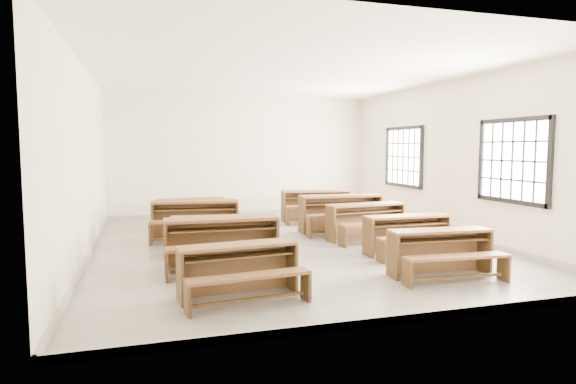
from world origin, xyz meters
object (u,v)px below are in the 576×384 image
object	(u,v)px
desk_set_3	(196,217)
desk_set_7	(367,219)
desk_set_5	(441,249)
desk_set_9	(317,203)
desk_set_6	(408,232)
desk_set_8	(341,211)
desk_set_0	(239,267)
desk_set_1	(222,239)
desk_set_4	(192,211)
desk_set_2	(211,231)

from	to	relation	value
desk_set_3	desk_set_7	distance (m)	3.41
desk_set_5	desk_set_9	distance (m)	5.34
desk_set_5	desk_set_7	distance (m)	2.77
desk_set_6	desk_set_8	xyz separation A→B (m)	(-0.24, 2.36, 0.08)
desk_set_0	desk_set_9	world-z (taller)	desk_set_9
desk_set_1	desk_set_5	xyz separation A→B (m)	(2.92, -1.32, -0.06)
desk_set_3	desk_set_4	bearing A→B (deg)	94.35
desk_set_2	desk_set_8	size ratio (longest dim) A/B	0.81
desk_set_3	desk_set_8	distance (m)	3.10
desk_set_7	desk_set_9	bearing A→B (deg)	87.02
desk_set_3	desk_set_6	size ratio (longest dim) A/B	1.20
desk_set_7	desk_set_8	distance (m)	0.97
desk_set_8	desk_set_0	bearing A→B (deg)	-125.10
desk_set_3	desk_set_5	world-z (taller)	desk_set_3
desk_set_6	desk_set_9	xyz separation A→B (m)	(-0.21, 3.98, 0.06)
desk_set_7	desk_set_4	bearing A→B (deg)	136.80
desk_set_6	desk_set_8	world-z (taller)	desk_set_8
desk_set_4	desk_set_5	size ratio (longest dim) A/B	1.01
desk_set_4	desk_set_7	xyz separation A→B (m)	(3.18, -2.46, 0.03)
desk_set_8	desk_set_7	bearing A→B (deg)	-79.23
desk_set_7	desk_set_2	bearing A→B (deg)	178.84
desk_set_3	desk_set_8	world-z (taller)	desk_set_8
desk_set_1	desk_set_6	distance (m)	3.19
desk_set_0	desk_set_6	size ratio (longest dim) A/B	1.02
desk_set_4	desk_set_5	world-z (taller)	desk_set_4
desk_set_1	desk_set_9	world-z (taller)	desk_set_1
desk_set_1	desk_set_8	world-z (taller)	desk_set_8
desk_set_2	desk_set_9	world-z (taller)	desk_set_9
desk_set_4	desk_set_2	bearing A→B (deg)	-92.14
desk_set_4	desk_set_8	xyz separation A→B (m)	(3.05, -1.50, 0.08)
desk_set_2	desk_set_3	xyz separation A→B (m)	(-0.13, 1.30, 0.08)
desk_set_3	desk_set_6	bearing A→B (deg)	-29.86
desk_set_1	desk_set_3	xyz separation A→B (m)	(-0.14, 2.50, -0.00)
desk_set_9	desk_set_2	bearing A→B (deg)	-131.37
desk_set_8	desk_set_2	bearing A→B (deg)	-155.52
desk_set_0	desk_set_5	bearing A→B (deg)	-2.95
desk_set_7	desk_set_8	xyz separation A→B (m)	(-0.14, 0.96, 0.05)
desk_set_8	desk_set_9	world-z (taller)	desk_set_8
desk_set_1	desk_set_7	world-z (taller)	desk_set_1
desk_set_5	desk_set_8	bearing A→B (deg)	93.66
desk_set_6	desk_set_9	distance (m)	3.98
desk_set_1	desk_set_6	xyz separation A→B (m)	(3.19, 0.04, -0.06)
desk_set_2	desk_set_5	distance (m)	3.86
desk_set_2	desk_set_8	world-z (taller)	desk_set_8
desk_set_0	desk_set_3	size ratio (longest dim) A/B	0.85
desk_set_2	desk_set_8	distance (m)	3.20
desk_set_7	desk_set_8	world-z (taller)	desk_set_8
desk_set_1	desk_set_5	world-z (taller)	desk_set_1
desk_set_2	desk_set_6	xyz separation A→B (m)	(3.20, -1.16, 0.02)
desk_set_5	desk_set_0	bearing A→B (deg)	-172.81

